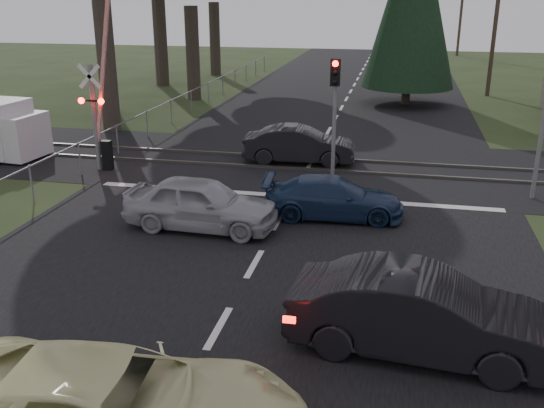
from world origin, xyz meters
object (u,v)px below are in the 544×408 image
(utility_pole_mid, at_px, (496,17))
(blue_sedan, at_px, (333,198))
(dark_car_far, at_px, (299,145))
(traffic_signal_center, at_px, (335,97))
(utility_pole_far, at_px, (462,6))
(dark_hatchback, at_px, (421,314))
(silver_car, at_px, (201,204))
(crossing_signal, at_px, (100,114))

(utility_pole_mid, height_order, blue_sedan, utility_pole_mid)
(dark_car_far, bearing_deg, traffic_signal_center, -141.59)
(traffic_signal_center, xyz_separation_m, utility_pole_mid, (7.50, 19.32, 1.92))
(utility_pole_mid, distance_m, utility_pole_far, 25.00)
(traffic_signal_center, height_order, blue_sedan, traffic_signal_center)
(utility_pole_mid, relative_size, blue_sedan, 2.22)
(dark_hatchback, xyz_separation_m, silver_car, (-5.77, 5.02, -0.06))
(dark_hatchback, bearing_deg, silver_car, 54.20)
(utility_pole_far, relative_size, silver_car, 2.13)
(traffic_signal_center, xyz_separation_m, utility_pole_far, (7.50, 44.32, 1.92))
(utility_pole_far, distance_m, dark_car_far, 43.86)
(utility_pole_mid, height_order, utility_pole_far, same)
(traffic_signal_center, relative_size, dark_hatchback, 0.87)
(blue_sedan, bearing_deg, utility_pole_far, -12.94)
(traffic_signal_center, xyz_separation_m, blue_sedan, (0.48, -4.05, -2.22))
(crossing_signal, height_order, utility_pole_far, utility_pole_far)
(utility_pole_mid, relative_size, utility_pole_far, 1.00)
(utility_pole_far, height_order, dark_car_far, utility_pole_far)
(blue_sedan, distance_m, dark_car_far, 5.96)
(crossing_signal, bearing_deg, silver_car, -42.13)
(blue_sedan, relative_size, dark_car_far, 0.97)
(silver_car, relative_size, dark_car_far, 1.01)
(silver_car, distance_m, dark_car_far, 7.42)
(crossing_signal, height_order, dark_hatchback, crossing_signal)
(utility_pole_far, height_order, blue_sedan, utility_pole_far)
(crossing_signal, distance_m, dark_hatchback, 14.86)
(dark_car_far, bearing_deg, silver_car, 163.93)
(utility_pole_far, bearing_deg, dark_hatchback, -94.88)
(utility_pole_far, xyz_separation_m, blue_sedan, (-7.02, -48.38, -4.14))
(utility_pole_far, xyz_separation_m, silver_car, (-10.47, -50.01, -4.00))
(traffic_signal_center, xyz_separation_m, dark_hatchback, (2.80, -10.71, -2.03))
(crossing_signal, relative_size, dark_hatchback, 1.47)
(traffic_signal_center, bearing_deg, crossing_signal, -173.85)
(dark_hatchback, bearing_deg, traffic_signal_center, 19.88)
(utility_pole_mid, bearing_deg, blue_sedan, -106.70)
(utility_pole_mid, relative_size, dark_hatchback, 1.90)
(utility_pole_far, bearing_deg, crossing_signal, -109.23)
(crossing_signal, bearing_deg, blue_sedan, -19.86)
(silver_car, height_order, dark_car_far, silver_car)
(crossing_signal, xyz_separation_m, silver_car, (5.30, -4.80, -1.34))
(utility_pole_mid, height_order, silver_car, utility_pole_mid)
(dark_hatchback, distance_m, blue_sedan, 7.05)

